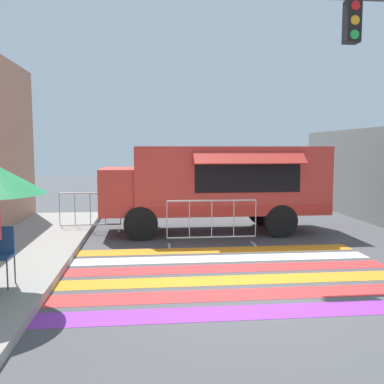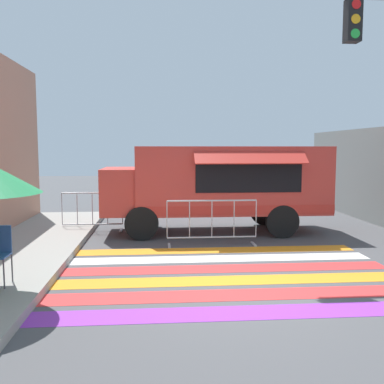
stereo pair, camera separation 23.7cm
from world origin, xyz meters
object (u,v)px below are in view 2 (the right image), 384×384
object	(u,v)px
food_truck	(214,182)
traffic_signal_pole	(379,69)
barricade_front	(212,223)
barricade_side	(92,212)

from	to	relation	value
food_truck	traffic_signal_pole	xyz separation A→B (m)	(3.28, -2.66, 2.68)
traffic_signal_pole	food_truck	bearing A→B (deg)	140.89
food_truck	barricade_front	bearing A→B (deg)	-98.76
food_truck	barricade_side	size ratio (longest dim) A/B	3.59
food_truck	barricade_side	distance (m)	3.56
food_truck	barricade_front	size ratio (longest dim) A/B	2.79
traffic_signal_pole	barricade_front	world-z (taller)	traffic_signal_pole
barricade_front	barricade_side	xyz separation A→B (m)	(-3.17, 2.04, -0.01)
barricade_side	food_truck	bearing A→B (deg)	-5.94
traffic_signal_pole	barricade_front	distance (m)	5.10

